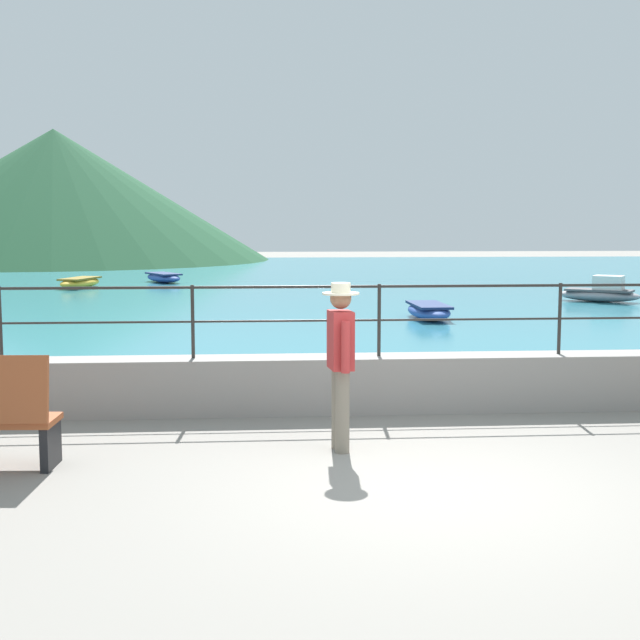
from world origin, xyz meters
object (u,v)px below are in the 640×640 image
boat_4 (164,277)px  boat_5 (429,311)px  boat_2 (601,292)px  boat_3 (80,282)px  person_walking (341,358)px

boat_4 → boat_5: bearing=-59.5°
boat_2 → boat_5: (-5.83, -3.96, -0.07)m
boat_2 → boat_3: (-16.03, 6.40, -0.07)m
boat_5 → person_walking: bearing=-105.8°
boat_4 → boat_5: same height
boat_3 → boat_5: (10.20, -10.36, 0.00)m
boat_2 → boat_4: size_ratio=0.98×
person_walking → boat_4: (-4.33, 24.38, -0.72)m
person_walking → boat_2: 17.92m
person_walking → boat_3: bearing=107.6°
boat_2 → boat_3: size_ratio=0.98×
boat_4 → boat_2: bearing=-33.7°
person_walking → boat_5: (3.25, 11.48, -0.72)m
boat_3 → boat_5: size_ratio=1.06×
person_walking → boat_2: person_walking is taller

